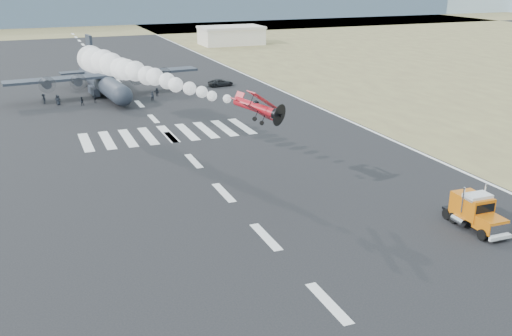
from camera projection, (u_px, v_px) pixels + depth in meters
ground at (329, 303)px, 42.35m from camera, size 500.00×500.00×0.00m
scrub_far at (67, 28)px, 243.73m from camera, size 500.00×80.00×0.00m
runway_markings at (153, 119)px, 94.89m from camera, size 60.00×260.00×0.01m
ridge_seg_d at (60, 8)px, 267.87m from camera, size 150.00×50.00×13.00m
ridge_seg_e at (194, 3)px, 290.57m from camera, size 150.00×50.00×15.00m
ridge_seg_g at (406, 0)px, 336.96m from camera, size 150.00×50.00×13.00m
hangar_right at (231, 35)px, 189.00m from camera, size 20.50×12.50×5.90m
semi_truck at (475, 211)px, 54.21m from camera, size 2.78×7.79×3.48m
aerobatic_biplane at (258, 107)px, 58.95m from camera, size 5.81×6.10×4.46m
smoke_trail at (114, 66)px, 82.47m from camera, size 13.99×38.46×4.10m
transport_aircraft at (103, 81)px, 112.05m from camera, size 37.19×30.56×10.73m
support_vehicle at (221, 83)px, 121.43m from camera, size 5.63×3.11×1.49m
crew_a at (152, 96)px, 107.80m from camera, size 0.86×0.82×1.83m
crew_b at (82, 101)px, 103.88m from camera, size 0.83×0.56×1.61m
crew_c at (44, 99)px, 105.24m from camera, size 0.99×1.31×1.83m
crew_d at (95, 98)px, 106.20m from camera, size 1.05×0.60×1.72m
crew_e at (58, 100)px, 104.21m from camera, size 0.99×0.74×1.81m
crew_f at (157, 92)px, 111.76m from camera, size 1.14×1.56×1.63m
crew_g at (109, 94)px, 110.23m from camera, size 0.70×0.64×1.60m
crew_h at (57, 99)px, 105.07m from camera, size 0.96×0.77×1.71m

